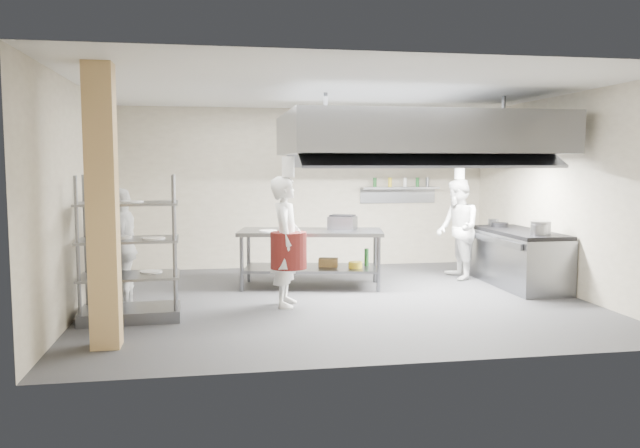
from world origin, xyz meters
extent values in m
plane|color=#2F2F31|center=(0.00, 0.00, 0.00)|extent=(7.00, 7.00, 0.00)
plane|color=silver|center=(0.00, 0.00, 3.00)|extent=(7.00, 7.00, 0.00)
plane|color=#A29881|center=(0.00, 3.00, 1.50)|extent=(7.00, 0.00, 7.00)
plane|color=#A29881|center=(-3.50, 0.00, 1.50)|extent=(0.00, 6.00, 6.00)
plane|color=#A29881|center=(3.50, 0.00, 1.50)|extent=(0.00, 6.00, 6.00)
cube|color=tan|center=(-2.90, -1.90, 1.50)|extent=(0.30, 0.30, 3.00)
cube|color=slate|center=(1.30, 0.40, 2.40)|extent=(4.00, 2.50, 0.60)
cube|color=white|center=(0.40, 0.40, 2.08)|extent=(1.60, 0.12, 0.04)
cube|color=white|center=(2.20, 0.40, 2.08)|extent=(1.60, 0.12, 0.04)
cube|color=slate|center=(1.80, 2.84, 1.50)|extent=(1.50, 0.28, 0.04)
cube|color=slate|center=(-0.23, 1.00, 0.88)|extent=(2.40, 1.36, 0.06)
cube|color=slate|center=(-0.23, 1.00, 0.30)|extent=(2.20, 1.23, 0.04)
cube|color=slate|center=(3.08, 0.50, 0.42)|extent=(0.80, 2.00, 0.84)
cube|color=black|center=(3.08, 0.50, 0.87)|extent=(0.78, 1.96, 0.06)
imported|color=silver|center=(-0.77, -0.28, 0.89)|extent=(0.56, 0.73, 1.79)
imported|color=white|center=(2.33, 1.25, 0.86)|extent=(0.69, 0.87, 1.71)
imported|color=white|center=(-2.97, 0.01, 0.82)|extent=(0.49, 0.99, 1.63)
cube|color=slate|center=(0.30, 1.08, 1.01)|extent=(0.53, 0.48, 0.21)
cube|color=olive|center=(0.05, 1.00, 0.39)|extent=(0.35, 0.28, 0.13)
cylinder|color=gray|center=(3.09, -0.14, 1.00)|extent=(0.29, 0.29, 0.20)
cylinder|color=white|center=(-2.80, -0.71, 0.58)|extent=(0.28, 0.28, 0.05)
camera|label=1|loc=(-1.75, -8.73, 1.95)|focal=35.00mm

